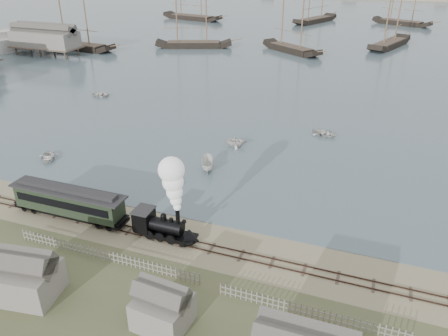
% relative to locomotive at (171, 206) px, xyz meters
% --- Properties ---
extents(ground, '(600.00, 600.00, 0.00)m').
position_rel_locomotive_xyz_m(ground, '(2.11, 2.00, -3.97)').
color(ground, tan).
rests_on(ground, ground).
extents(harbor_water, '(600.00, 336.00, 0.06)m').
position_rel_locomotive_xyz_m(harbor_water, '(2.11, 172.00, -3.94)').
color(harbor_water, '#4C646D').
rests_on(harbor_water, ground).
extents(rail_track, '(120.00, 1.80, 0.16)m').
position_rel_locomotive_xyz_m(rail_track, '(2.11, 0.00, -3.93)').
color(rail_track, '#39261F').
rests_on(rail_track, ground).
extents(picket_fence_west, '(19.00, 0.10, 1.20)m').
position_rel_locomotive_xyz_m(picket_fence_west, '(-4.39, -5.00, -3.97)').
color(picket_fence_west, gray).
rests_on(picket_fence_west, ground).
extents(picket_fence_east, '(15.00, 0.10, 1.20)m').
position_rel_locomotive_xyz_m(picket_fence_east, '(14.61, -5.50, -3.97)').
color(picket_fence_east, gray).
rests_on(picket_fence_east, ground).
extents(shed_left, '(5.00, 4.00, 4.10)m').
position_rel_locomotive_xyz_m(shed_left, '(-7.89, -11.00, -3.97)').
color(shed_left, gray).
rests_on(shed_left, ground).
extents(shed_mid, '(4.00, 3.50, 3.60)m').
position_rel_locomotive_xyz_m(shed_mid, '(4.11, -10.00, -3.97)').
color(shed_mid, gray).
rests_on(shed_mid, ground).
extents(locomotive, '(6.89, 2.57, 8.58)m').
position_rel_locomotive_xyz_m(locomotive, '(0.00, 0.00, 0.00)').
color(locomotive, black).
rests_on(locomotive, ground).
extents(passenger_coach, '(13.25, 2.56, 3.22)m').
position_rel_locomotive_xyz_m(passenger_coach, '(-12.10, 0.00, -1.93)').
color(passenger_coach, black).
rests_on(passenger_coach, ground).
extents(beached_dinghy, '(3.63, 4.47, 0.82)m').
position_rel_locomotive_xyz_m(beached_dinghy, '(-12.67, 2.18, -3.57)').
color(beached_dinghy, silver).
rests_on(beached_dinghy, ground).
extents(rowboat_0, '(4.41, 4.14, 0.74)m').
position_rel_locomotive_xyz_m(rowboat_0, '(-24.13, 10.66, -3.54)').
color(rowboat_0, silver).
rests_on(rowboat_0, harbor_water).
extents(rowboat_1, '(3.63, 3.93, 1.73)m').
position_rel_locomotive_xyz_m(rowboat_1, '(-1.54, 23.81, -3.05)').
color(rowboat_1, silver).
rests_on(rowboat_1, harbor_water).
extents(rowboat_2, '(4.24, 2.87, 1.53)m').
position_rel_locomotive_xyz_m(rowboat_2, '(-2.57, 15.41, -3.15)').
color(rowboat_2, silver).
rests_on(rowboat_2, harbor_water).
extents(rowboat_3, '(3.91, 4.59, 0.81)m').
position_rel_locomotive_xyz_m(rowboat_3, '(10.12, 32.34, -3.51)').
color(rowboat_3, silver).
rests_on(rowboat_3, harbor_water).
extents(rowboat_6, '(2.73, 3.72, 0.75)m').
position_rel_locomotive_xyz_m(rowboat_6, '(-34.16, 37.44, -3.54)').
color(rowboat_6, silver).
rests_on(rowboat_6, harbor_water).
extents(schooner_0, '(23.59, 7.72, 20.00)m').
position_rel_locomotive_xyz_m(schooner_0, '(-65.17, 72.71, 6.09)').
color(schooner_0, black).
rests_on(schooner_0, harbor_water).
extents(schooner_1, '(22.22, 12.28, 20.00)m').
position_rel_locomotive_xyz_m(schooner_1, '(-35.63, 86.53, 6.09)').
color(schooner_1, black).
rests_on(schooner_1, harbor_water).
extents(schooner_2, '(19.15, 15.53, 20.00)m').
position_rel_locomotive_xyz_m(schooner_2, '(-7.68, 89.99, 6.09)').
color(schooner_2, black).
rests_on(schooner_2, harbor_water).
extents(schooner_3, '(12.33, 22.91, 20.00)m').
position_rel_locomotive_xyz_m(schooner_3, '(17.70, 106.67, 6.09)').
color(schooner_3, black).
rests_on(schooner_3, harbor_water).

